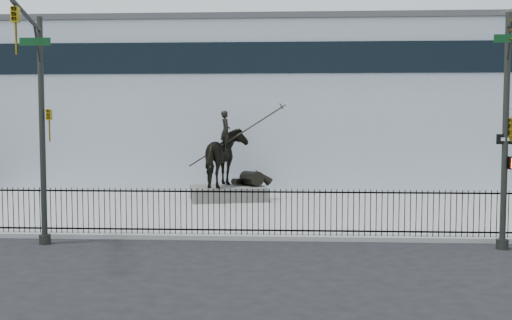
{
  "coord_description": "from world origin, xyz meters",
  "views": [
    {
      "loc": [
        0.56,
        -17.87,
        3.93
      ],
      "look_at": [
        -0.7,
        6.0,
        2.24
      ],
      "focal_mm": 42.0,
      "sensor_mm": 36.0,
      "label": 1
    }
  ],
  "objects": [
    {
      "name": "picket_fence",
      "position": [
        0.0,
        1.25,
        0.9
      ],
      "size": [
        22.1,
        0.1,
        1.5
      ],
      "color": "black",
      "rests_on": "plaza"
    },
    {
      "name": "equestrian_statue",
      "position": [
        -2.12,
        9.42,
        2.1
      ],
      "size": [
        4.22,
        3.11,
        3.66
      ],
      "rotation": [
        0.0,
        0.0,
        0.23
      ],
      "color": "black",
      "rests_on": "statue_plinth"
    },
    {
      "name": "building",
      "position": [
        0.0,
        20.0,
        4.5
      ],
      "size": [
        44.0,
        14.0,
        9.0
      ],
      "primitive_type": "cube",
      "color": "silver",
      "rests_on": "ground"
    },
    {
      "name": "ground",
      "position": [
        0.0,
        0.0,
        0.0
      ],
      "size": [
        120.0,
        120.0,
        0.0
      ],
      "primitive_type": "plane",
      "color": "black",
      "rests_on": "ground"
    },
    {
      "name": "traffic_signal_left",
      "position": [
        -6.75,
        -0.62,
        4.03
      ],
      "size": [
        1.52,
        4.84,
        7.0
      ],
      "color": "#272A24",
      "rests_on": "ground"
    },
    {
      "name": "statue_plinth",
      "position": [
        -2.18,
        9.4,
        0.47
      ],
      "size": [
        3.8,
        3.02,
        0.63
      ],
      "primitive_type": "cube",
      "rotation": [
        0.0,
        0.0,
        0.23
      ],
      "color": "#4F4C48",
      "rests_on": "plaza"
    },
    {
      "name": "plaza",
      "position": [
        0.0,
        7.0,
        0.07
      ],
      "size": [
        30.0,
        12.0,
        0.15
      ],
      "primitive_type": "cube",
      "color": "gray",
      "rests_on": "ground"
    }
  ]
}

